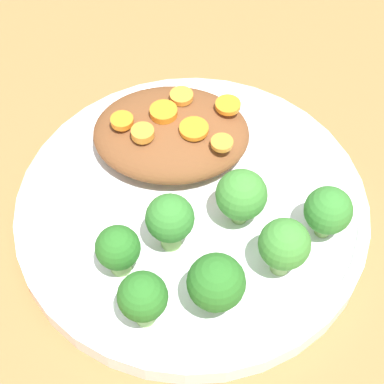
% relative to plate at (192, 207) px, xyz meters
% --- Properties ---
extents(ground_plane, '(4.00, 4.00, 0.00)m').
position_rel_plate_xyz_m(ground_plane, '(0.00, 0.00, -0.01)').
color(ground_plane, '#9E6638').
extents(plate, '(0.29, 0.29, 0.02)m').
position_rel_plate_xyz_m(plate, '(0.00, 0.00, 0.00)').
color(plate, white).
rests_on(plate, ground_plane).
extents(stew_mound, '(0.13, 0.11, 0.04)m').
position_rel_plate_xyz_m(stew_mound, '(-0.02, 0.06, 0.02)').
color(stew_mound, brown).
rests_on(stew_mound, plate).
extents(broccoli_floret_0, '(0.04, 0.04, 0.05)m').
position_rel_plate_xyz_m(broccoli_floret_0, '(0.04, -0.01, 0.04)').
color(broccoli_floret_0, '#759E51').
rests_on(broccoli_floret_0, plate).
extents(broccoli_floret_1, '(0.04, 0.04, 0.05)m').
position_rel_plate_xyz_m(broccoli_floret_1, '(-0.03, -0.10, 0.04)').
color(broccoli_floret_1, '#7FA85B').
rests_on(broccoli_floret_1, plate).
extents(broccoli_floret_2, '(0.04, 0.04, 0.06)m').
position_rel_plate_xyz_m(broccoli_floret_2, '(0.02, -0.09, 0.04)').
color(broccoli_floret_2, '#7FA85B').
rests_on(broccoli_floret_2, plate).
extents(broccoli_floret_3, '(0.04, 0.04, 0.05)m').
position_rel_plate_xyz_m(broccoli_floret_3, '(-0.02, -0.04, 0.04)').
color(broccoli_floret_3, '#759E51').
rests_on(broccoli_floret_3, plate).
extents(broccoli_floret_4, '(0.04, 0.04, 0.05)m').
position_rel_plate_xyz_m(broccoli_floret_4, '(0.07, -0.06, 0.04)').
color(broccoli_floret_4, '#7FA85B').
rests_on(broccoli_floret_4, plate).
extents(broccoli_floret_5, '(0.04, 0.04, 0.05)m').
position_rel_plate_xyz_m(broccoli_floret_5, '(0.10, -0.02, 0.04)').
color(broccoli_floret_5, '#759E51').
rests_on(broccoli_floret_5, plate).
extents(broccoli_floret_6, '(0.03, 0.03, 0.05)m').
position_rel_plate_xyz_m(broccoli_floret_6, '(-0.05, -0.06, 0.03)').
color(broccoli_floret_6, '#759E51').
rests_on(broccoli_floret_6, plate).
extents(carrot_slice_0, '(0.02, 0.02, 0.01)m').
position_rel_plate_xyz_m(carrot_slice_0, '(-0.01, 0.08, 0.04)').
color(carrot_slice_0, orange).
rests_on(carrot_slice_0, stew_mound).
extents(carrot_slice_1, '(0.02, 0.02, 0.01)m').
position_rel_plate_xyz_m(carrot_slice_1, '(-0.03, 0.06, 0.04)').
color(carrot_slice_1, orange).
rests_on(carrot_slice_1, stew_mound).
extents(carrot_slice_2, '(0.02, 0.02, 0.00)m').
position_rel_plate_xyz_m(carrot_slice_2, '(0.03, 0.08, 0.04)').
color(carrot_slice_2, orange).
rests_on(carrot_slice_2, stew_mound).
extents(carrot_slice_3, '(0.02, 0.02, 0.01)m').
position_rel_plate_xyz_m(carrot_slice_3, '(-0.06, 0.05, 0.04)').
color(carrot_slice_3, orange).
rests_on(carrot_slice_3, stew_mound).
extents(carrot_slice_4, '(0.02, 0.02, 0.00)m').
position_rel_plate_xyz_m(carrot_slice_4, '(0.00, 0.05, 0.04)').
color(carrot_slice_4, orange).
rests_on(carrot_slice_4, stew_mound).
extents(carrot_slice_5, '(0.02, 0.02, 0.01)m').
position_rel_plate_xyz_m(carrot_slice_5, '(-0.04, 0.04, 0.05)').
color(carrot_slice_5, orange).
rests_on(carrot_slice_5, stew_mound).
extents(carrot_slice_6, '(0.02, 0.02, 0.00)m').
position_rel_plate_xyz_m(carrot_slice_6, '(0.02, 0.03, 0.04)').
color(carrot_slice_6, orange).
rests_on(carrot_slice_6, stew_mound).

